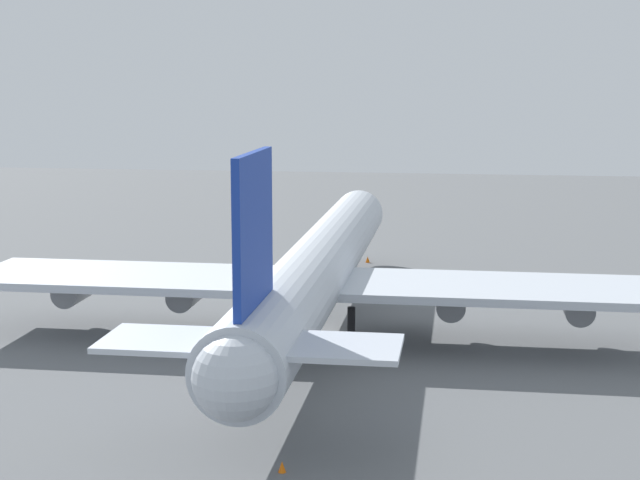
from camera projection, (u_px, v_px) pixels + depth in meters
name	position (u px, v px, depth m)	size (l,w,h in m)	color
ground_plane	(320.00, 329.00, 88.71)	(288.32, 288.32, 0.00)	slate
cargo_airplane	(319.00, 268.00, 87.18)	(72.08, 61.11, 18.31)	silver
cargo_loader	(317.00, 255.00, 119.42)	(3.91, 4.84, 2.04)	#333338
safety_cone_nose	(368.00, 259.00, 120.11)	(0.54, 0.54, 0.77)	orange
safety_cone_tail	(282.00, 467.00, 56.65)	(0.47, 0.47, 0.67)	orange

